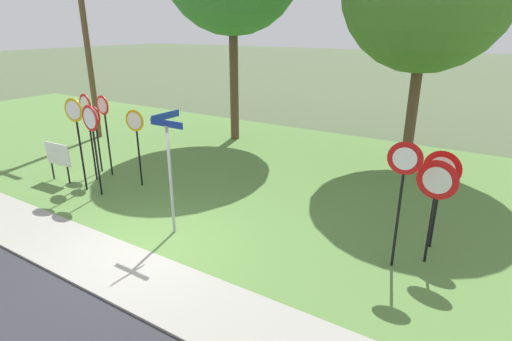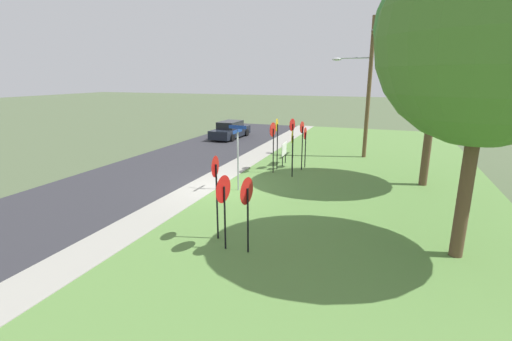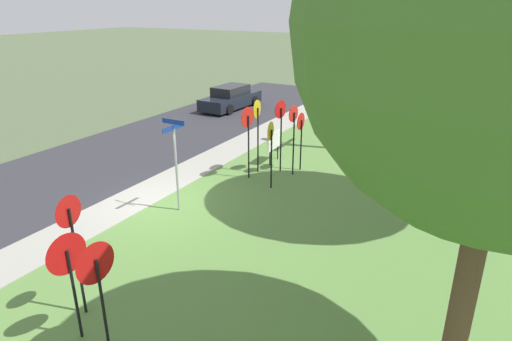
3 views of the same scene
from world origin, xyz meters
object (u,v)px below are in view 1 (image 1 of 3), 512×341
(stop_sign_center_tall, at_px, (92,131))
(utility_pole, at_px, (82,30))
(stop_sign_far_left, at_px, (95,125))
(yield_sign_near_right, at_px, (441,177))
(yield_sign_near_left, at_px, (403,177))
(street_name_post, at_px, (169,164))
(notice_board, at_px, (58,156))
(stop_sign_near_left, at_px, (88,119))
(stop_sign_near_right, at_px, (105,120))
(stop_sign_far_center, at_px, (76,125))
(stop_sign_far_right, at_px, (136,132))
(yield_sign_far_left, at_px, (436,189))

(stop_sign_center_tall, relative_size, utility_pole, 0.32)
(stop_sign_far_left, height_order, yield_sign_near_right, yield_sign_near_right)
(yield_sign_near_left, height_order, street_name_post, street_name_post)
(yield_sign_near_left, bearing_deg, notice_board, 177.87)
(stop_sign_center_tall, bearing_deg, stop_sign_near_left, 154.04)
(stop_sign_near_left, bearing_deg, stop_sign_near_right, 91.90)
(stop_sign_far_left, bearing_deg, stop_sign_far_center, -53.40)
(stop_sign_near_right, bearing_deg, stop_sign_far_center, -66.50)
(stop_sign_far_right, distance_m, street_name_post, 3.40)
(stop_sign_far_center, relative_size, yield_sign_near_right, 1.23)
(utility_pole, bearing_deg, stop_sign_far_center, -39.89)
(yield_sign_near_right, bearing_deg, yield_sign_near_left, -107.44)
(stop_sign_near_left, relative_size, utility_pole, 0.33)
(stop_sign_far_left, xyz_separation_m, stop_sign_far_center, (0.99, -1.32, 0.39))
(stop_sign_near_right, xyz_separation_m, notice_board, (-0.89, -1.22, -1.04))
(stop_sign_far_center, bearing_deg, stop_sign_far_right, 38.03)
(stop_sign_near_left, xyz_separation_m, stop_sign_far_left, (-0.52, 0.60, -0.38))
(yield_sign_near_left, height_order, utility_pole, utility_pole)
(stop_sign_near_left, distance_m, stop_sign_center_tall, 1.37)
(stop_sign_far_left, height_order, yield_sign_near_left, yield_sign_near_left)
(notice_board, bearing_deg, stop_sign_near_right, 51.25)
(stop_sign_near_right, bearing_deg, yield_sign_near_right, 10.21)
(yield_sign_near_right, relative_size, notice_board, 1.80)
(utility_pole, bearing_deg, yield_sign_near_right, -8.38)
(street_name_post, bearing_deg, yield_sign_near_right, 26.12)
(stop_sign_near_right, distance_m, street_name_post, 4.85)
(yield_sign_near_right, bearing_deg, stop_sign_center_tall, -161.48)
(stop_sign_far_center, xyz_separation_m, stop_sign_far_right, (1.14, 1.15, -0.30))
(stop_sign_near_right, relative_size, yield_sign_far_left, 1.17)
(yield_sign_far_left, bearing_deg, stop_sign_center_tall, -165.83)
(stop_sign_center_tall, distance_m, utility_pole, 7.40)
(street_name_post, xyz_separation_m, utility_pole, (-8.99, 4.63, 2.78))
(stop_sign_near_left, height_order, utility_pole, utility_pole)
(yield_sign_near_left, bearing_deg, stop_sign_center_tall, 179.26)
(stop_sign_far_left, distance_m, notice_board, 1.51)
(stop_sign_far_center, bearing_deg, yield_sign_near_right, 4.73)
(stop_sign_center_tall, relative_size, notice_board, 2.12)
(stop_sign_center_tall, bearing_deg, street_name_post, -2.93)
(street_name_post, bearing_deg, stop_sign_far_left, 160.70)
(stop_sign_near_left, distance_m, stop_sign_far_center, 0.86)
(stop_sign_far_left, bearing_deg, stop_sign_far_right, -4.92)
(stop_sign_far_left, relative_size, stop_sign_center_tall, 0.85)
(stop_sign_near_left, bearing_deg, stop_sign_far_center, -47.83)
(stop_sign_far_right, height_order, yield_sign_near_right, stop_sign_far_right)
(stop_sign_center_tall, relative_size, yield_sign_near_left, 1.00)
(utility_pole, bearing_deg, street_name_post, -27.24)
(stop_sign_near_left, height_order, stop_sign_center_tall, stop_sign_near_left)
(stop_sign_far_right, xyz_separation_m, yield_sign_far_left, (8.30, 0.13, -0.03))
(stop_sign_far_center, distance_m, stop_sign_center_tall, 0.70)
(stop_sign_near_right, xyz_separation_m, yield_sign_near_left, (9.30, -0.50, 0.09))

